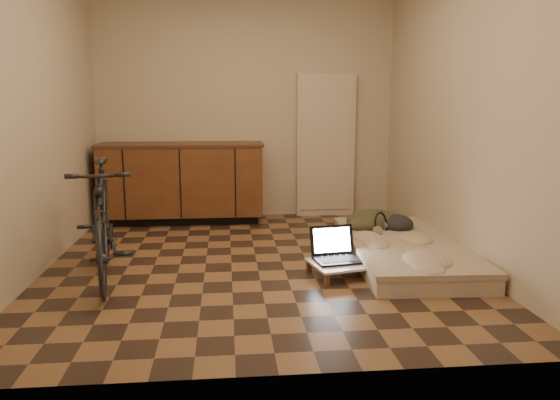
{
  "coord_description": "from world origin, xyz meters",
  "views": [
    {
      "loc": [
        -0.25,
        -4.56,
        1.37
      ],
      "look_at": [
        0.2,
        -0.03,
        0.55
      ],
      "focal_mm": 35.0,
      "sensor_mm": 36.0,
      "label": 1
    }
  ],
  "objects": [
    {
      "name": "room_shell",
      "position": [
        0.0,
        0.0,
        1.3
      ],
      "size": [
        3.5,
        4.0,
        2.6
      ],
      "color": "brown",
      "rests_on": "ground"
    },
    {
      "name": "cabinets",
      "position": [
        -0.75,
        1.7,
        0.47
      ],
      "size": [
        1.84,
        0.62,
        0.91
      ],
      "color": "black",
      "rests_on": "ground"
    },
    {
      "name": "appliance_panel",
      "position": [
        0.95,
        1.94,
        0.85
      ],
      "size": [
        0.7,
        0.1,
        1.7
      ],
      "primitive_type": "cube",
      "color": "beige",
      "rests_on": "ground"
    },
    {
      "name": "bicycle",
      "position": [
        -1.2,
        -0.36,
        0.52
      ],
      "size": [
        0.75,
        1.65,
        1.03
      ],
      "primitive_type": "imported",
      "rotation": [
        0.0,
        0.0,
        0.18
      ],
      "color": "black",
      "rests_on": "ground"
    },
    {
      "name": "futon",
      "position": [
        1.3,
        -0.03,
        0.09
      ],
      "size": [
        1.04,
        2.01,
        0.17
      ],
      "rotation": [
        0.0,
        0.0,
        -0.05
      ],
      "color": "beige",
      "rests_on": "ground"
    },
    {
      "name": "clothing_pile",
      "position": [
        1.24,
        0.55,
        0.28
      ],
      "size": [
        0.59,
        0.5,
        0.23
      ],
      "primitive_type": null,
      "rotation": [
        0.0,
        0.0,
        -0.05
      ],
      "color": "#343720",
      "rests_on": "futon"
    },
    {
      "name": "headphones",
      "position": [
        1.19,
        0.31,
        0.25
      ],
      "size": [
        0.34,
        0.34,
        0.17
      ],
      "primitive_type": null,
      "rotation": [
        0.0,
        0.0,
        0.8
      ],
      "color": "black",
      "rests_on": "futon"
    },
    {
      "name": "lap_desk",
      "position": [
        0.75,
        -0.42,
        0.1
      ],
      "size": [
        0.74,
        0.56,
        0.11
      ],
      "rotation": [
        0.0,
        0.0,
        0.22
      ],
      "color": "brown",
      "rests_on": "ground"
    },
    {
      "name": "laptop",
      "position": [
        0.63,
        -0.36,
        0.16
      ],
      "size": [
        0.42,
        0.39,
        0.26
      ],
      "rotation": [
        0.0,
        0.0,
        0.16
      ],
      "color": "black",
      "rests_on": "lap_desk"
    },
    {
      "name": "mouse",
      "position": [
        0.96,
        -0.4,
        0.13
      ],
      "size": [
        0.06,
        0.1,
        0.03
      ],
      "primitive_type": "ellipsoid",
      "rotation": [
        0.0,
        0.0,
        -0.03
      ],
      "color": "silver",
      "rests_on": "lap_desk"
    }
  ]
}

